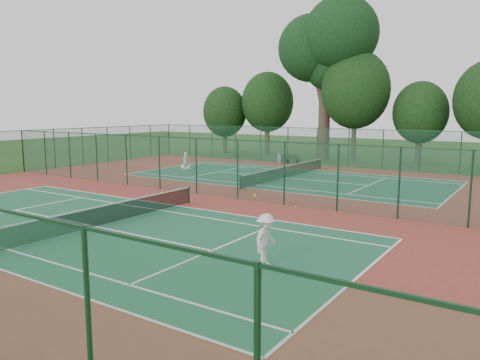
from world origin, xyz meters
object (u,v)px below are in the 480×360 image
object	(u,v)px
player_near	(266,240)
trash_bin	(280,158)
player_far	(185,161)
bench	(292,159)
kit_bag	(186,167)
big_tree	(328,46)

from	to	relation	value
player_near	trash_bin	bearing A→B (deg)	25.19
player_far	bench	world-z (taller)	player_far
player_far	trash_bin	world-z (taller)	player_far
trash_bin	kit_bag	bearing A→B (deg)	-120.54
trash_bin	bench	size ratio (longest dim) A/B	0.58
player_near	trash_bin	distance (m)	30.41
kit_bag	big_tree	xyz separation A→B (m)	(7.03, 14.40, 11.42)
player_near	bench	distance (m)	29.57
trash_bin	big_tree	bearing A→B (deg)	70.79
trash_bin	bench	bearing A→B (deg)	-9.62
player_near	big_tree	xyz separation A→B (m)	(-12.03, 32.97, 10.68)
trash_bin	big_tree	world-z (taller)	big_tree
trash_bin	player_near	bearing A→B (deg)	-62.28
player_near	trash_bin	size ratio (longest dim) A/B	1.90
bench	big_tree	size ratio (longest dim) A/B	0.10
player_far	kit_bag	bearing A→B (deg)	-148.02
trash_bin	big_tree	distance (m)	12.83
player_far	trash_bin	xyz separation A→B (m)	(4.24, 9.24, -0.32)
player_far	bench	distance (m)	10.63
player_far	trash_bin	distance (m)	10.18
bench	big_tree	bearing A→B (deg)	95.61
kit_bag	player_far	bearing A→B (deg)	-59.43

